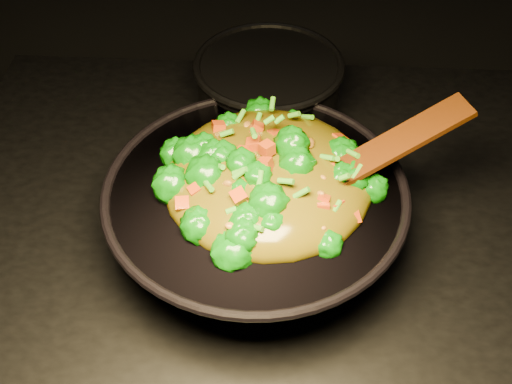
# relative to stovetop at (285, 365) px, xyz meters

# --- Properties ---
(stovetop) EXTENTS (1.20, 0.90, 0.90)m
(stovetop) POSITION_rel_stovetop_xyz_m (0.00, 0.00, 0.00)
(stovetop) COLOR black
(stovetop) RESTS_ON ground
(wok) EXTENTS (0.54, 0.54, 0.12)m
(wok) POSITION_rel_stovetop_xyz_m (-0.06, -0.04, 0.51)
(wok) COLOR black
(wok) RESTS_ON stovetop
(stir_fry) EXTENTS (0.40, 0.40, 0.10)m
(stir_fry) POSITION_rel_stovetop_xyz_m (-0.04, -0.03, 0.62)
(stir_fry) COLOR #0E6A07
(stir_fry) RESTS_ON wok
(spatula) EXTENTS (0.29, 0.16, 0.13)m
(spatula) POSITION_rel_stovetop_xyz_m (0.09, -0.03, 0.62)
(spatula) COLOR #3A1908
(spatula) RESTS_ON wok
(back_pot) EXTENTS (0.29, 0.29, 0.14)m
(back_pot) POSITION_rel_stovetop_xyz_m (-0.05, 0.24, 0.52)
(back_pot) COLOR black
(back_pot) RESTS_ON stovetop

